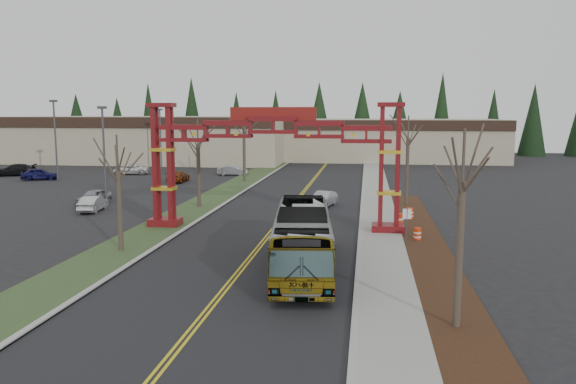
% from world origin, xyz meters
% --- Properties ---
extents(ground, '(200.00, 200.00, 0.00)m').
position_xyz_m(ground, '(0.00, 0.00, 0.00)').
color(ground, black).
rests_on(ground, ground).
extents(road, '(12.00, 110.00, 0.02)m').
position_xyz_m(road, '(0.00, 25.00, 0.01)').
color(road, black).
rests_on(road, ground).
extents(lane_line_left, '(0.12, 100.00, 0.01)m').
position_xyz_m(lane_line_left, '(-0.12, 25.00, 0.03)').
color(lane_line_left, gold).
rests_on(lane_line_left, road).
extents(lane_line_right, '(0.12, 100.00, 0.01)m').
position_xyz_m(lane_line_right, '(0.12, 25.00, 0.03)').
color(lane_line_right, gold).
rests_on(lane_line_right, road).
extents(curb_right, '(0.30, 110.00, 0.15)m').
position_xyz_m(curb_right, '(6.15, 25.00, 0.07)').
color(curb_right, '#A3A29E').
rests_on(curb_right, ground).
extents(sidewalk_right, '(2.60, 110.00, 0.14)m').
position_xyz_m(sidewalk_right, '(7.60, 25.00, 0.08)').
color(sidewalk_right, gray).
rests_on(sidewalk_right, ground).
extents(landscape_strip, '(2.60, 50.00, 0.12)m').
position_xyz_m(landscape_strip, '(10.20, 10.00, 0.06)').
color(landscape_strip, black).
rests_on(landscape_strip, ground).
extents(grass_median, '(4.00, 110.00, 0.08)m').
position_xyz_m(grass_median, '(-8.00, 25.00, 0.04)').
color(grass_median, '#2C4321').
rests_on(grass_median, ground).
extents(curb_left, '(0.30, 110.00, 0.15)m').
position_xyz_m(curb_left, '(-6.15, 25.00, 0.07)').
color(curb_left, '#A3A29E').
rests_on(curb_left, ground).
extents(gateway_arch, '(18.20, 1.60, 8.90)m').
position_xyz_m(gateway_arch, '(0.00, 18.00, 5.98)').
color(gateway_arch, '#5A0E0B').
rests_on(gateway_arch, ground).
extents(retail_building_west, '(46.00, 22.30, 7.50)m').
position_xyz_m(retail_building_west, '(-30.00, 71.96, 3.76)').
color(retail_building_west, tan).
rests_on(retail_building_west, ground).
extents(retail_building_east, '(38.00, 20.30, 7.00)m').
position_xyz_m(retail_building_east, '(10.00, 79.95, 3.51)').
color(retail_building_east, tan).
rests_on(retail_building_east, ground).
extents(conifer_treeline, '(116.10, 5.60, 13.00)m').
position_xyz_m(conifer_treeline, '(0.25, 92.00, 6.49)').
color(conifer_treeline, black).
rests_on(conifer_treeline, ground).
extents(transit_bus, '(4.10, 12.29, 3.36)m').
position_xyz_m(transit_bus, '(3.22, 7.97, 1.68)').
color(transit_bus, '#A1A4A9').
rests_on(transit_bus, ground).
extents(silver_sedan, '(2.40, 4.28, 1.34)m').
position_xyz_m(silver_sedan, '(2.74, 28.14, 0.67)').
color(silver_sedan, '#A5A8AD').
rests_on(silver_sedan, ground).
extents(parked_car_near_a, '(2.17, 4.04, 1.31)m').
position_xyz_m(parked_car_near_a, '(-18.02, 26.83, 0.65)').
color(parked_car_near_a, gray).
rests_on(parked_car_near_a, ground).
extents(parked_car_near_b, '(1.90, 4.08, 1.29)m').
position_xyz_m(parked_car_near_b, '(-16.24, 23.20, 0.65)').
color(parked_car_near_b, silver).
rests_on(parked_car_near_b, ground).
extents(parked_car_mid_a, '(2.08, 4.67, 1.33)m').
position_xyz_m(parked_car_mid_a, '(-15.75, 43.25, 0.67)').
color(parked_car_mid_a, maroon).
rests_on(parked_car_mid_a, ground).
extents(parked_car_mid_b, '(4.63, 3.30, 1.47)m').
position_xyz_m(parked_car_mid_b, '(-33.25, 42.94, 0.73)').
color(parked_car_mid_b, '#16164D').
rests_on(parked_car_mid_b, ground).
extents(parked_car_far_a, '(4.02, 1.60, 1.30)m').
position_xyz_m(parked_car_far_a, '(-11.00, 51.17, 0.65)').
color(parked_car_far_a, '#9FA2A6').
rests_on(parked_car_far_a, ground).
extents(parked_car_far_b, '(5.15, 3.18, 1.33)m').
position_xyz_m(parked_car_far_b, '(-24.83, 50.43, 0.67)').
color(parked_car_far_b, white).
rests_on(parked_car_far_b, ground).
extents(parked_car_far_c, '(5.74, 3.98, 1.54)m').
position_xyz_m(parked_car_far_c, '(-39.18, 46.73, 0.77)').
color(parked_car_far_c, black).
rests_on(parked_car_far_c, ground).
extents(bare_tree_median_near, '(3.08, 3.08, 6.96)m').
position_xyz_m(bare_tree_median_near, '(-8.00, 10.56, 4.90)').
color(bare_tree_median_near, '#382D26').
rests_on(bare_tree_median_near, ground).
extents(bare_tree_median_mid, '(3.38, 3.38, 7.68)m').
position_xyz_m(bare_tree_median_mid, '(-8.00, 26.41, 5.42)').
color(bare_tree_median_mid, '#382D26').
rests_on(bare_tree_median_mid, ground).
extents(bare_tree_median_far, '(3.50, 3.50, 8.65)m').
position_xyz_m(bare_tree_median_far, '(-8.00, 44.72, 6.30)').
color(bare_tree_median_far, '#382D26').
rests_on(bare_tree_median_far, ground).
extents(bare_tree_right_near, '(2.97, 2.97, 7.67)m').
position_xyz_m(bare_tree_right_near, '(10.00, 0.80, 5.67)').
color(bare_tree_right_near, '#382D26').
rests_on(bare_tree_right_near, ground).
extents(bare_tree_right_far, '(3.02, 3.02, 7.97)m').
position_xyz_m(bare_tree_right_far, '(10.00, 29.64, 5.93)').
color(bare_tree_right_far, '#382D26').
rests_on(bare_tree_right_far, ground).
extents(light_pole_near, '(0.76, 0.38, 8.78)m').
position_xyz_m(light_pole_near, '(-17.13, 27.45, 5.08)').
color(light_pole_near, '#3F3F44').
rests_on(light_pole_near, ground).
extents(light_pole_mid, '(0.84, 0.42, 9.71)m').
position_xyz_m(light_pole_mid, '(-30.96, 43.01, 5.62)').
color(light_pole_mid, '#3F3F44').
rests_on(light_pole_mid, ground).
extents(light_pole_far, '(0.76, 0.38, 8.74)m').
position_xyz_m(light_pole_far, '(-22.39, 55.43, 5.06)').
color(light_pole_far, '#3F3F44').
rests_on(light_pole_far, ground).
extents(street_sign, '(0.53, 0.10, 2.34)m').
position_xyz_m(street_sign, '(9.00, 14.30, 1.69)').
color(street_sign, '#3F3F44').
rests_on(street_sign, ground).
extents(barrel_south, '(0.49, 0.49, 0.90)m').
position_xyz_m(barrel_south, '(9.79, 15.62, 0.45)').
color(barrel_south, red).
rests_on(barrel_south, ground).
extents(barrel_mid, '(0.59, 0.59, 1.09)m').
position_xyz_m(barrel_mid, '(8.86, 19.54, 0.55)').
color(barrel_mid, red).
rests_on(barrel_mid, ground).
extents(barrel_north, '(0.51, 0.51, 0.94)m').
position_xyz_m(barrel_north, '(9.85, 22.98, 0.47)').
color(barrel_north, red).
rests_on(barrel_north, ground).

